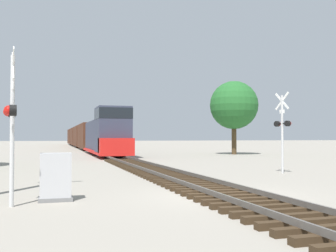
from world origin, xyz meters
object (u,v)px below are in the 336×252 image
object	(u,v)px
tree_mid_background	(234,105)
relay_cabinet	(56,177)
crossing_signal_near	(11,116)
freight_train	(84,137)
crossing_signal_far	(283,127)

from	to	relation	value
tree_mid_background	relay_cabinet	bearing A→B (deg)	-125.05
tree_mid_background	crossing_signal_near	bearing A→B (deg)	-126.00
freight_train	crossing_signal_near	bearing A→B (deg)	-96.26
relay_cabinet	tree_mid_background	distance (m)	33.62
crossing_signal_near	tree_mid_background	xyz separation A→B (m)	(20.30, 27.94, 2.96)
freight_train	tree_mid_background	size ratio (longest dim) A/B	9.24
crossing_signal_far	tree_mid_background	bearing A→B (deg)	-35.61
crossing_signal_near	relay_cabinet	distance (m)	2.22
crossing_signal_near	crossing_signal_far	bearing A→B (deg)	110.06
freight_train	crossing_signal_near	world-z (taller)	freight_train
crossing_signal_near	freight_train	bearing A→B (deg)	166.44
crossing_signal_far	relay_cabinet	xyz separation A→B (m)	(-11.47, -5.87, -1.74)
crossing_signal_far	relay_cabinet	size ratio (longest dim) A/B	2.99
tree_mid_background	crossing_signal_far	bearing A→B (deg)	-109.67
tree_mid_background	freight_train	bearing A→B (deg)	115.02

